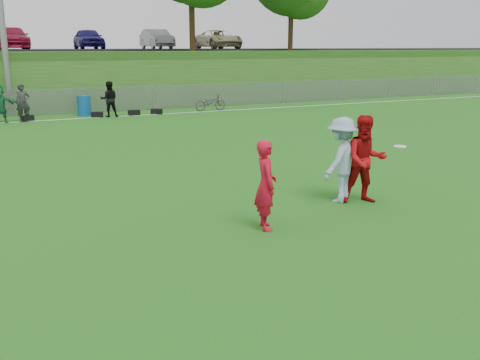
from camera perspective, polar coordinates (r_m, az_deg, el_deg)
ground at (r=9.52m, az=2.45°, el=-6.29°), size 120.00×120.00×0.00m
sideline_far at (r=26.41m, az=-16.33°, el=6.34°), size 60.00×0.10×0.01m
fence at (r=28.30m, az=-17.11°, el=8.08°), size 58.00×0.06×1.30m
berm at (r=39.13m, az=-19.76°, el=10.64°), size 120.00×18.00×3.00m
parking_lot at (r=41.08m, az=-20.26°, el=12.89°), size 120.00×12.00×0.10m
car_row at (r=39.98m, az=-21.91°, el=13.85°), size 32.04×5.18×1.44m
spectator_row at (r=26.01m, az=-23.05°, el=7.55°), size 8.10×0.78×1.69m
gear_bags at (r=26.68m, az=-14.14°, el=6.82°), size 6.68×0.53×0.26m
player_red_left at (r=9.81m, az=2.77°, el=-0.54°), size 0.54×0.69×1.67m
player_red_center at (r=11.76m, az=13.23°, el=2.12°), size 1.11×0.99×1.90m
player_blue at (r=11.73m, az=10.76°, el=2.11°), size 1.38×1.16×1.85m
frisbee at (r=11.42m, az=16.69°, el=3.44°), size 0.26×0.26×0.02m
recycling_bin at (r=27.37m, az=-16.30°, el=7.62°), size 0.75×0.75×0.98m
bicycle at (r=28.40m, az=-3.19°, el=8.26°), size 1.67×0.65×0.87m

